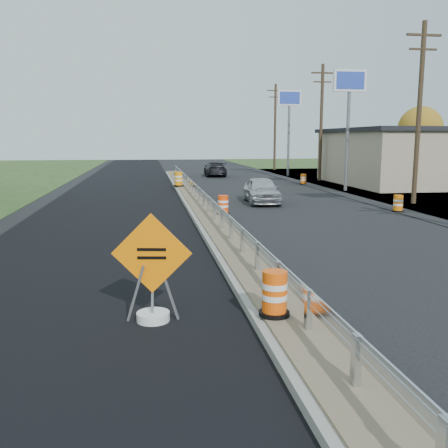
{
  "coord_description": "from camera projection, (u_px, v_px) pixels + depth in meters",
  "views": [
    {
      "loc": [
        -2.67,
        -15.85,
        3.46
      ],
      "look_at": [
        -0.57,
        -2.22,
        1.1
      ],
      "focal_mm": 40.0,
      "sensor_mm": 36.0,
      "label": 1
    }
  ],
  "objects": [
    {
      "name": "ground",
      "position": [
        231.0,
        245.0,
        16.42
      ],
      "size": [
        140.0,
        140.0,
        0.0
      ],
      "primitive_type": "plane",
      "color": "black",
      "rests_on": "ground"
    },
    {
      "name": "milled_overlay",
      "position": [
        114.0,
        207.0,
        25.5
      ],
      "size": [
        7.2,
        120.0,
        0.01
      ],
      "primitive_type": "cube",
      "color": "black",
      "rests_on": "ground"
    },
    {
      "name": "median",
      "position": [
        204.0,
        209.0,
        24.2
      ],
      "size": [
        1.6,
        55.0,
        0.23
      ],
      "color": "gray",
      "rests_on": "ground"
    },
    {
      "name": "guardrail",
      "position": [
        201.0,
        194.0,
        25.07
      ],
      "size": [
        0.1,
        46.15,
        0.72
      ],
      "color": "silver",
      "rests_on": "median"
    },
    {
      "name": "pylon_sign_mid",
      "position": [
        349.0,
        92.0,
        32.49
      ],
      "size": [
        2.2,
        0.3,
        7.9
      ],
      "color": "slate",
      "rests_on": "ground"
    },
    {
      "name": "pylon_sign_north",
      "position": [
        289.0,
        106.0,
        46.13
      ],
      "size": [
        2.2,
        0.3,
        7.9
      ],
      "color": "slate",
      "rests_on": "ground"
    },
    {
      "name": "utility_pole_smid",
      "position": [
        419.0,
        110.0,
        26.08
      ],
      "size": [
        1.9,
        0.26,
        9.4
      ],
      "color": "#473523",
      "rests_on": "ground"
    },
    {
      "name": "utility_pole_nmid",
      "position": [
        321.0,
        121.0,
        40.69
      ],
      "size": [
        1.9,
        0.26,
        9.4
      ],
      "color": "#473523",
      "rests_on": "ground"
    },
    {
      "name": "utility_pole_north",
      "position": [
        275.0,
        125.0,
        55.31
      ],
      "size": [
        1.9,
        0.26,
        9.4
      ],
      "color": "#473523",
      "rests_on": "ground"
    },
    {
      "name": "tree_far_yellow",
      "position": [
        420.0,
        129.0,
        52.68
      ],
      "size": [
        4.62,
        4.62,
        6.86
      ],
      "color": "#473523",
      "rests_on": "ground"
    },
    {
      "name": "caution_sign",
      "position": [
        153.0,
        295.0,
        9.48
      ],
      "size": [
        1.51,
        0.63,
        2.1
      ],
      "rotation": [
        0.0,
        0.0,
        -0.17
      ],
      "color": "white",
      "rests_on": "ground"
    },
    {
      "name": "barrel_median_near",
      "position": [
        275.0,
        294.0,
        9.17
      ],
      "size": [
        0.57,
        0.57,
        0.84
      ],
      "color": "black",
      "rests_on": "median"
    },
    {
      "name": "barrel_median_mid",
      "position": [
        223.0,
        205.0,
        21.61
      ],
      "size": [
        0.56,
        0.56,
        0.82
      ],
      "color": "black",
      "rests_on": "median"
    },
    {
      "name": "barrel_median_far",
      "position": [
        179.0,
        179.0,
        34.28
      ],
      "size": [
        0.68,
        0.68,
        1.0
      ],
      "color": "black",
      "rests_on": "median"
    },
    {
      "name": "barrel_shoulder_near",
      "position": [
        398.0,
        204.0,
        23.9
      ],
      "size": [
        0.55,
        0.55,
        0.81
      ],
      "color": "black",
      "rests_on": "ground"
    },
    {
      "name": "barrel_shoulder_mid",
      "position": [
        303.0,
        179.0,
        38.34
      ],
      "size": [
        0.55,
        0.55,
        0.8
      ],
      "color": "black",
      "rests_on": "ground"
    },
    {
      "name": "car_silver",
      "position": [
        262.0,
        190.0,
        27.14
      ],
      "size": [
        1.96,
        4.28,
        1.42
      ],
      "primitive_type": "imported",
      "rotation": [
        0.0,
        0.0,
        -0.07
      ],
      "color": "silver",
      "rests_on": "ground"
    },
    {
      "name": "car_dark_far",
      "position": [
        215.0,
        169.0,
        46.88
      ],
      "size": [
        2.14,
        4.8,
        1.37
      ],
      "primitive_type": "imported",
      "rotation": [
        0.0,
        0.0,
        3.09
      ],
      "color": "black",
      "rests_on": "ground"
    }
  ]
}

